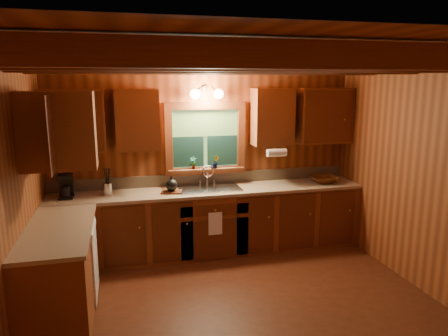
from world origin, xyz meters
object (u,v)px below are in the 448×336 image
sink (210,192)px  coffee_maker (66,186)px  cutting_board (172,192)px  wicker_basket (324,179)px

sink → coffee_maker: (-1.83, 0.00, 0.19)m
sink → cutting_board: size_ratio=3.13×
coffee_maker → sink: bearing=-1.2°
sink → wicker_basket: 1.67m
sink → wicker_basket: bearing=-1.7°
sink → coffee_maker: size_ratio=2.73×
coffee_maker → cutting_board: (1.30, -0.08, -0.14)m
cutting_board → wicker_basket: (2.19, 0.03, 0.03)m
coffee_maker → cutting_board: 1.31m
coffee_maker → wicker_basket: coffee_maker is taller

